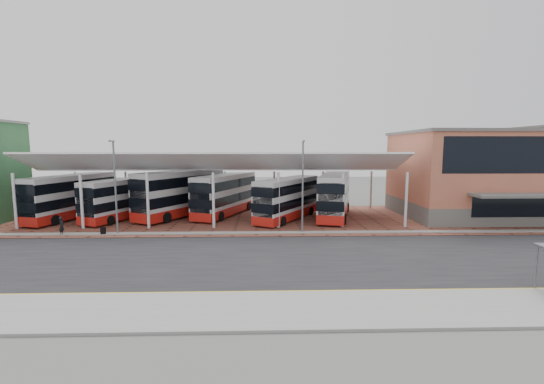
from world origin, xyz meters
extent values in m
plane|color=#4E514C|center=(0.00, 0.00, 0.00)|extent=(140.00, 140.00, 0.00)
cube|color=black|center=(0.00, -1.00, 0.01)|extent=(120.00, 14.00, 0.02)
cube|color=brown|center=(2.00, 13.00, 0.03)|extent=(72.00, 16.00, 0.06)
cube|color=gray|center=(0.00, -9.00, 0.07)|extent=(120.00, 4.00, 0.14)
cube|color=gray|center=(0.00, 6.20, 0.07)|extent=(120.00, 0.80, 0.14)
cube|color=gold|center=(0.00, -7.00, 0.03)|extent=(120.00, 0.12, 0.01)
cube|color=gold|center=(0.00, -6.70, 0.03)|extent=(120.00, 0.12, 0.01)
cylinder|color=silver|center=(-24.00, 8.50, 2.60)|extent=(0.26, 0.26, 5.20)
cylinder|color=silver|center=(-24.00, 19.50, 2.30)|extent=(0.26, 0.26, 4.60)
cylinder|color=silver|center=(-18.00, 8.50, 2.60)|extent=(0.26, 0.26, 5.20)
cylinder|color=silver|center=(-18.00, 19.50, 2.30)|extent=(0.26, 0.26, 4.60)
cylinder|color=silver|center=(-12.00, 8.50, 2.60)|extent=(0.26, 0.26, 5.20)
cylinder|color=silver|center=(-12.00, 19.50, 2.30)|extent=(0.26, 0.26, 4.60)
cylinder|color=silver|center=(-6.00, 8.50, 2.60)|extent=(0.26, 0.26, 5.20)
cylinder|color=silver|center=(-6.00, 19.50, 2.30)|extent=(0.26, 0.26, 4.60)
cylinder|color=silver|center=(0.00, 8.50, 2.60)|extent=(0.26, 0.26, 5.20)
cylinder|color=silver|center=(0.00, 19.50, 2.30)|extent=(0.26, 0.26, 4.60)
cylinder|color=silver|center=(6.00, 8.50, 2.60)|extent=(0.26, 0.26, 5.20)
cylinder|color=silver|center=(6.00, 19.50, 2.30)|extent=(0.26, 0.26, 4.60)
cylinder|color=silver|center=(12.00, 8.50, 2.60)|extent=(0.26, 0.26, 5.20)
cylinder|color=silver|center=(12.00, 19.50, 2.30)|extent=(0.26, 0.26, 4.60)
cube|color=white|center=(-6.00, 10.70, 6.10)|extent=(37.00, 4.95, 1.95)
cube|color=white|center=(-6.00, 16.30, 5.90)|extent=(37.00, 7.12, 1.43)
cube|color=#605D5A|center=(23.00, 14.00, 0.90)|extent=(18.00, 12.00, 1.80)
cube|color=#BD684E|center=(23.00, 14.00, 5.40)|extent=(18.00, 12.00, 7.20)
cube|color=black|center=(23.00, 8.10, 6.80)|extent=(16.00, 0.25, 3.40)
cube|color=black|center=(23.00, 8.10, 2.10)|extent=(10.00, 0.25, 2.20)
cube|color=#605D5A|center=(23.00, 7.00, 3.20)|extent=(11.00, 2.40, 0.25)
cube|color=#605D5A|center=(23.00, 14.00, 9.10)|extent=(18.40, 12.40, 0.30)
cylinder|color=slate|center=(-14.00, 6.30, 4.00)|extent=(0.16, 0.16, 8.00)
cube|color=slate|center=(-14.00, 6.00, 8.00)|extent=(0.15, 0.90, 0.15)
cylinder|color=slate|center=(2.00, 6.30, 4.00)|extent=(0.16, 0.16, 8.00)
cube|color=slate|center=(2.00, 6.00, 8.00)|extent=(0.15, 0.90, 0.15)
cube|color=silver|center=(-21.70, 13.74, 2.47)|extent=(5.19, 11.33, 4.32)
cube|color=red|center=(-21.70, 13.74, 0.71)|extent=(5.24, 11.37, 0.90)
cube|color=black|center=(-21.70, 13.74, 2.02)|extent=(5.24, 11.37, 0.95)
cube|color=black|center=(-21.70, 13.74, 3.63)|extent=(5.24, 11.37, 0.95)
cube|color=black|center=(-23.07, 8.44, 2.37)|extent=(2.21, 0.66, 3.62)
cylinder|color=black|center=(-23.80, 10.63, 0.56)|extent=(0.52, 1.04, 1.00)
cylinder|color=black|center=(-21.37, 10.00, 0.56)|extent=(0.52, 1.04, 1.00)
cylinder|color=black|center=(-22.04, 17.48, 0.56)|extent=(0.52, 1.04, 1.00)
cylinder|color=black|center=(-19.60, 16.85, 0.56)|extent=(0.52, 1.04, 1.00)
cube|color=silver|center=(-16.00, 13.46, 2.26)|extent=(5.83, 10.22, 3.94)
cube|color=red|center=(-16.00, 13.46, 0.66)|extent=(5.88, 10.27, 0.83)
cube|color=black|center=(-16.00, 13.46, 1.85)|extent=(5.88, 10.27, 0.87)
cube|color=black|center=(-16.00, 13.46, 3.32)|extent=(5.88, 10.27, 0.87)
cube|color=black|center=(-17.84, 8.81, 2.17)|extent=(1.95, 0.84, 3.30)
cylinder|color=black|center=(-18.25, 10.88, 0.52)|extent=(0.58, 0.95, 0.92)
cylinder|color=black|center=(-16.12, 10.04, 0.52)|extent=(0.58, 0.95, 0.92)
cylinder|color=black|center=(-15.89, 16.89, 0.52)|extent=(0.58, 0.95, 0.92)
cylinder|color=black|center=(-13.75, 16.05, 0.52)|extent=(0.58, 0.95, 0.92)
cube|color=silver|center=(-10.29, 14.82, 2.66)|extent=(8.14, 11.77, 4.67)
cube|color=red|center=(-10.29, 14.82, 0.77)|extent=(8.20, 11.83, 0.98)
cube|color=black|center=(-10.29, 14.82, 2.18)|extent=(8.20, 11.83, 1.03)
cube|color=black|center=(-10.29, 14.82, 3.91)|extent=(8.20, 11.83, 1.03)
cube|color=black|center=(-13.14, 9.64, 2.56)|extent=(2.19, 1.27, 3.91)
cylinder|color=black|center=(-13.32, 12.13, 0.60)|extent=(0.79, 1.10, 1.09)
cylinder|color=black|center=(-10.94, 10.82, 0.60)|extent=(0.79, 1.10, 1.09)
cylinder|color=black|center=(-9.63, 18.82, 0.60)|extent=(0.79, 1.10, 1.09)
cylinder|color=black|center=(-7.26, 17.51, 0.60)|extent=(0.79, 1.10, 1.09)
cube|color=silver|center=(-5.55, 15.29, 2.43)|extent=(6.34, 11.01, 4.25)
cube|color=red|center=(-5.55, 15.29, 0.70)|extent=(6.40, 11.06, 0.89)
cube|color=black|center=(-5.55, 15.29, 1.99)|extent=(6.40, 11.06, 0.94)
cube|color=black|center=(-5.55, 15.29, 3.57)|extent=(6.40, 11.06, 0.94)
cube|color=black|center=(-7.56, 10.29, 2.33)|extent=(2.10, 0.92, 3.56)
cylinder|color=black|center=(-8.00, 12.52, 0.55)|extent=(0.63, 1.02, 0.99)
cylinder|color=black|center=(-5.70, 11.60, 0.55)|extent=(0.63, 1.02, 0.99)
cylinder|color=black|center=(-5.40, 18.97, 0.55)|extent=(0.63, 1.02, 0.99)
cylinder|color=black|center=(-3.11, 18.05, 0.55)|extent=(0.63, 1.02, 0.99)
cube|color=silver|center=(1.18, 12.53, 2.31)|extent=(7.35, 10.05, 4.04)
cube|color=red|center=(1.18, 12.53, 0.67)|extent=(7.40, 10.10, 0.84)
cube|color=black|center=(1.18, 12.53, 1.89)|extent=(7.40, 10.10, 0.89)
cube|color=black|center=(1.18, 12.53, 3.39)|extent=(7.40, 10.10, 0.89)
cube|color=black|center=(-1.47, 8.16, 2.22)|extent=(1.86, 1.17, 3.38)
cylinder|color=black|center=(-1.54, 10.31, 0.53)|extent=(0.71, 0.94, 0.94)
cylinder|color=black|center=(0.47, 9.10, 0.53)|extent=(0.71, 0.94, 0.94)
cylinder|color=black|center=(1.88, 15.97, 0.53)|extent=(0.71, 0.94, 0.94)
cylinder|color=black|center=(3.89, 14.76, 0.53)|extent=(0.71, 0.94, 0.94)
cube|color=silver|center=(6.32, 13.68, 2.50)|extent=(5.46, 11.46, 4.37)
cube|color=red|center=(6.32, 13.68, 0.72)|extent=(5.51, 11.51, 0.92)
cube|color=black|center=(6.32, 13.68, 2.04)|extent=(5.51, 11.51, 0.97)
cube|color=black|center=(6.32, 13.68, 3.67)|extent=(5.51, 11.51, 0.97)
cube|color=black|center=(4.82, 8.34, 2.40)|extent=(2.23, 0.71, 3.66)
cylinder|color=black|center=(4.13, 10.57, 0.57)|extent=(0.55, 1.06, 1.02)
cylinder|color=black|center=(6.58, 9.89, 0.57)|extent=(0.55, 1.06, 1.02)
cylinder|color=black|center=(6.06, 17.47, 0.57)|extent=(0.55, 1.06, 1.02)
cylinder|color=black|center=(8.50, 16.78, 0.57)|extent=(0.55, 1.06, 1.02)
imported|color=black|center=(-18.56, 6.00, 0.85)|extent=(0.43, 0.61, 1.58)
cube|color=black|center=(-15.11, 6.00, 0.38)|extent=(0.37, 0.27, 0.64)
cylinder|color=slate|center=(12.72, -6.93, 1.28)|extent=(0.10, 0.10, 2.29)
camera|label=1|loc=(-1.54, -24.80, 7.40)|focal=24.00mm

